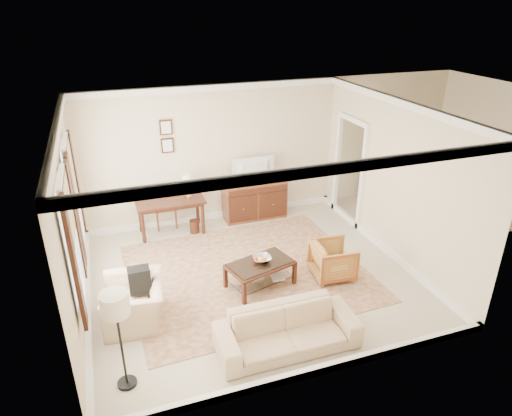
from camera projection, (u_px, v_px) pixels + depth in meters
room_shell at (250, 139)px, 6.98m from camera, size 5.51×5.01×2.91m
annex_bedroom at (424, 199)px, 10.20m from camera, size 3.00×2.70×2.90m
window_front at (72, 241)px, 5.96m from camera, size 0.12×1.56×1.80m
window_rear at (74, 196)px, 7.33m from camera, size 0.12×1.56×1.80m
doorway at (349, 172)px, 9.66m from camera, size 0.10×1.12×2.25m
rug at (247, 272)px, 8.11m from camera, size 4.15×3.60×0.01m
writing_desk at (170, 205)px, 9.21m from camera, size 1.36×0.68×0.74m
desk_chair at (164, 204)px, 9.53m from camera, size 0.49×0.49×1.05m
desk_lamp at (188, 186)px, 9.17m from camera, size 0.32×0.32×0.50m
framed_prints at (167, 136)px, 9.04m from camera, size 0.25×0.04×0.68m
sideboard at (254, 200)px, 9.98m from camera, size 1.35×0.52×0.83m
tv at (255, 163)px, 9.60m from camera, size 0.89×0.51×0.12m
coffee_table at (260, 268)px, 7.59m from camera, size 1.21×0.90×0.46m
fruit_bowl at (262, 258)px, 7.58m from camera, size 0.42×0.42×0.10m
book_a at (249, 276)px, 7.67m from camera, size 0.28×0.05×0.38m
book_b at (271, 277)px, 7.67m from camera, size 0.28×0.06×0.38m
striped_armchair at (333, 259)px, 7.86m from camera, size 0.70×0.74×0.70m
club_armchair at (133, 296)px, 6.73m from camera, size 0.77×1.07×0.88m
backpack at (139, 277)px, 6.75m from camera, size 0.28×0.36×0.40m
sofa at (287, 325)px, 6.23m from camera, size 1.97×0.60×0.77m
floor_lamp at (116, 311)px, 5.29m from camera, size 0.34×0.34×1.38m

